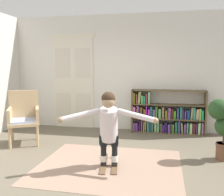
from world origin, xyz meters
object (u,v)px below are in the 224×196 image
Objects in this scene: wicker_chair at (24,116)px; person_skier at (109,124)px; potted_plant at (223,122)px; skis_pair at (109,164)px; bookshelf at (166,115)px.

person_skier is (2.03, -0.99, 0.14)m from wicker_chair.
skis_pair is (-1.84, -0.61, -0.64)m from potted_plant.
potted_plant is (3.85, -0.24, 0.08)m from wicker_chair.
wicker_chair is 1.03× the size of potted_plant.
person_skier is at bearing -25.98° from wicker_chair.
wicker_chair is 2.25m from skis_pair.
potted_plant is at bearing -60.94° from bookshelf.
wicker_chair reaches higher than skis_pair.
bookshelf is at bearing 68.90° from skis_pair.
potted_plant is 0.73× the size of person_skier.
person_skier is at bearing -157.47° from potted_plant.
person_skier is (0.02, -0.14, 0.70)m from skis_pair.
bookshelf is 2.21× the size of skis_pair.
wicker_chair is at bearing 157.12° from skis_pair.
skis_pair is at bearing -161.64° from potted_plant.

